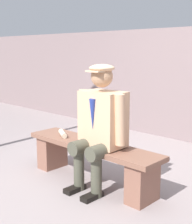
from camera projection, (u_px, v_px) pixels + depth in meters
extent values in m
plane|color=gray|center=(92.00, 182.00, 3.53)|extent=(30.00, 30.00, 0.00)
cube|color=brown|center=(92.00, 145.00, 3.45)|extent=(1.68, 0.39, 0.05)
cube|color=brown|center=(143.00, 182.00, 3.03)|extent=(0.19, 0.33, 0.39)
cube|color=brown|center=(52.00, 152.00, 3.95)|extent=(0.19, 0.33, 0.39)
cube|color=tan|center=(103.00, 119.00, 3.27)|extent=(0.45, 0.30, 0.56)
cylinder|color=#1E2338|center=(103.00, 94.00, 3.22)|extent=(0.25, 0.25, 0.06)
cone|color=navy|center=(93.00, 114.00, 3.15)|extent=(0.07, 0.07, 0.31)
sphere|color=tan|center=(102.00, 76.00, 3.18)|extent=(0.22, 0.22, 0.22)
ellipsoid|color=tan|center=(102.00, 68.00, 3.16)|extent=(0.25, 0.25, 0.08)
cube|color=tan|center=(95.00, 71.00, 3.09)|extent=(0.18, 0.10, 0.02)
cylinder|color=#49493B|center=(104.00, 150.00, 3.16)|extent=(0.15, 0.41, 0.15)
cylinder|color=#49493B|center=(96.00, 175.00, 3.12)|extent=(0.11, 0.11, 0.46)
cube|color=black|center=(92.00, 196.00, 3.12)|extent=(0.10, 0.24, 0.05)
cylinder|color=tan|center=(120.00, 120.00, 3.06)|extent=(0.11, 0.13, 0.51)
cylinder|color=#49493B|center=(87.00, 145.00, 3.33)|extent=(0.15, 0.41, 0.15)
cylinder|color=#49493B|center=(79.00, 169.00, 3.29)|extent=(0.11, 0.11, 0.46)
cube|color=black|center=(75.00, 189.00, 3.28)|extent=(0.10, 0.24, 0.05)
cylinder|color=tan|center=(83.00, 113.00, 3.41)|extent=(0.11, 0.14, 0.51)
cylinder|color=beige|center=(63.00, 134.00, 3.71)|extent=(0.23, 0.17, 0.06)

